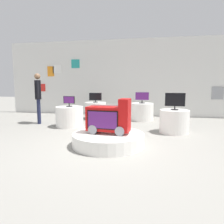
% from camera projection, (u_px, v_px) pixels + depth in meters
% --- Properties ---
extents(ground_plane, '(30.00, 30.00, 0.00)m').
position_uv_depth(ground_plane, '(105.00, 147.00, 4.71)').
color(ground_plane, gray).
extents(back_wall_display, '(11.10, 0.13, 3.23)m').
position_uv_depth(back_wall_display, '(130.00, 78.00, 9.12)').
color(back_wall_display, silver).
rests_on(back_wall_display, ground).
extents(main_display_pedestal, '(1.61, 1.61, 0.28)m').
position_uv_depth(main_display_pedestal, '(108.00, 139.00, 4.80)').
color(main_display_pedestal, white).
rests_on(main_display_pedestal, ground).
extents(novelty_firetruck_tv, '(0.98, 0.48, 0.78)m').
position_uv_depth(novelty_firetruck_tv, '(109.00, 119.00, 4.73)').
color(novelty_firetruck_tv, gray).
rests_on(novelty_firetruck_tv, main_display_pedestal).
extents(display_pedestal_left_rear, '(0.82, 0.82, 0.65)m').
position_uv_depth(display_pedestal_left_rear, '(174.00, 121.00, 6.05)').
color(display_pedestal_left_rear, white).
rests_on(display_pedestal_left_rear, ground).
extents(tv_on_left_rear, '(0.55, 0.20, 0.48)m').
position_uv_depth(tv_on_left_rear, '(175.00, 101.00, 5.96)').
color(tv_on_left_rear, black).
rests_on(tv_on_left_rear, display_pedestal_left_rear).
extents(display_pedestal_center_rear, '(0.83, 0.83, 0.65)m').
position_uv_depth(display_pedestal_center_rear, '(96.00, 111.00, 8.40)').
color(display_pedestal_center_rear, white).
rests_on(display_pedestal_center_rear, ground).
extents(tv_on_center_rear, '(0.48, 0.19, 0.37)m').
position_uv_depth(tv_on_center_rear, '(95.00, 97.00, 8.32)').
color(tv_on_center_rear, black).
rests_on(tv_on_center_rear, display_pedestal_center_rear).
extents(display_pedestal_right_rear, '(0.88, 0.88, 0.65)m').
position_uv_depth(display_pedestal_right_rear, '(70.00, 117.00, 6.89)').
color(display_pedestal_right_rear, white).
rests_on(display_pedestal_right_rear, ground).
extents(tv_on_right_rear, '(0.39, 0.19, 0.33)m').
position_uv_depth(tv_on_right_rear, '(69.00, 101.00, 6.82)').
color(tv_on_right_rear, black).
rests_on(tv_on_right_rear, display_pedestal_right_rear).
extents(display_pedestal_far_right, '(0.86, 0.86, 0.65)m').
position_uv_depth(display_pedestal_far_right, '(142.00, 112.00, 8.06)').
color(display_pedestal_far_right, white).
rests_on(display_pedestal_far_right, ground).
extents(tv_on_far_right, '(0.53, 0.22, 0.42)m').
position_uv_depth(tv_on_far_right, '(142.00, 97.00, 7.98)').
color(tv_on_far_right, black).
rests_on(tv_on_far_right, display_pedestal_far_right).
extents(shopper_browsing_near_truck, '(0.36, 0.50, 1.72)m').
position_uv_depth(shopper_browsing_near_truck, '(38.00, 94.00, 7.35)').
color(shopper_browsing_near_truck, '#1E233F').
rests_on(shopper_browsing_near_truck, ground).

